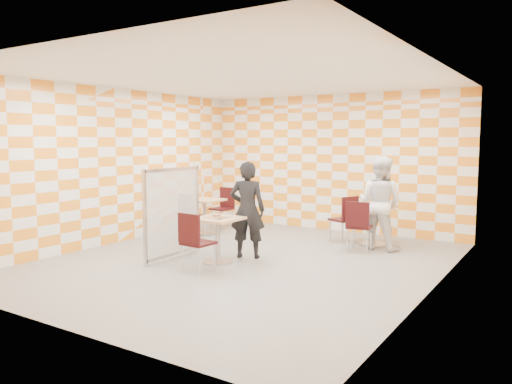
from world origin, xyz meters
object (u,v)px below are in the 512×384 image
(chair_empty_far, at_px, (224,204))
(partition, at_px, (173,212))
(sport_bottle, at_px, (368,201))
(chair_empty_near, at_px, (189,212))
(empty_table, at_px, (205,210))
(chair_second_side, at_px, (346,216))
(chair_main_front, at_px, (194,238))
(chair_second_front, at_px, (359,222))
(man_white, at_px, (380,203))
(man_dark, at_px, (247,210))
(main_table, at_px, (218,232))
(second_table, at_px, (374,219))
(soda_bottle, at_px, (382,201))

(chair_empty_far, relative_size, partition, 0.60)
(chair_empty_far, distance_m, sport_bottle, 3.37)
(chair_empty_near, bearing_deg, empty_table, 96.21)
(chair_second_side, relative_size, partition, 0.60)
(chair_main_front, relative_size, chair_empty_near, 1.00)
(chair_second_front, bearing_deg, chair_empty_near, -169.01)
(chair_empty_far, height_order, man_white, man_white)
(chair_main_front, relative_size, man_dark, 0.56)
(chair_second_side, xyz_separation_m, man_white, (0.72, -0.16, 0.31))
(main_table, height_order, empty_table, same)
(chair_empty_far, height_order, partition, partition)
(sport_bottle, bearing_deg, chair_second_front, -80.44)
(chair_empty_near, bearing_deg, main_table, -37.65)
(second_table, height_order, chair_empty_far, chair_empty_far)
(chair_empty_far, bearing_deg, chair_main_front, -60.56)
(man_white, bearing_deg, chair_main_front, 67.18)
(man_white, bearing_deg, partition, 50.57)
(chair_second_side, relative_size, sport_bottle, 4.62)
(sport_bottle, bearing_deg, chair_empty_far, -177.95)
(chair_second_front, distance_m, chair_empty_near, 3.43)
(main_table, relative_size, chair_main_front, 0.81)
(chair_second_side, distance_m, chair_empty_near, 3.14)
(chair_main_front, xyz_separation_m, chair_empty_near, (-1.79, 2.02, 0.00))
(main_table, bearing_deg, chair_second_front, 49.47)
(partition, height_order, man_dark, man_dark)
(man_dark, height_order, man_white, man_white)
(chair_second_front, distance_m, sport_bottle, 0.92)
(partition, bearing_deg, chair_main_front, -31.17)
(chair_main_front, relative_size, chair_second_side, 1.00)
(empty_table, bearing_deg, chair_main_front, -54.57)
(sport_bottle, bearing_deg, man_dark, -120.41)
(second_table, bearing_deg, empty_table, -166.63)
(second_table, xyz_separation_m, empty_table, (-3.45, -0.82, 0.00))
(partition, height_order, man_white, man_white)
(man_dark, bearing_deg, second_table, -147.93)
(chair_main_front, relative_size, chair_empty_far, 1.00)
(chair_main_front, bearing_deg, partition, 148.83)
(second_table, bearing_deg, chair_main_front, -115.00)
(main_table, xyz_separation_m, man_dark, (0.21, 0.57, 0.32))
(soda_bottle, bearing_deg, main_table, -123.68)
(main_table, xyz_separation_m, man_white, (1.89, 2.44, 0.35))
(sport_bottle, bearing_deg, chair_main_front, -111.97)
(man_dark, bearing_deg, soda_bottle, -149.73)
(chair_main_front, xyz_separation_m, partition, (-0.92, 0.56, 0.25))
(man_white, bearing_deg, sport_bottle, -39.54)
(main_table, bearing_deg, partition, -168.71)
(chair_second_side, bearing_deg, partition, -125.80)
(chair_empty_far, distance_m, soda_bottle, 3.68)
(man_white, bearing_deg, chair_second_front, 72.30)
(sport_bottle, bearing_deg, chair_empty_near, -154.79)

